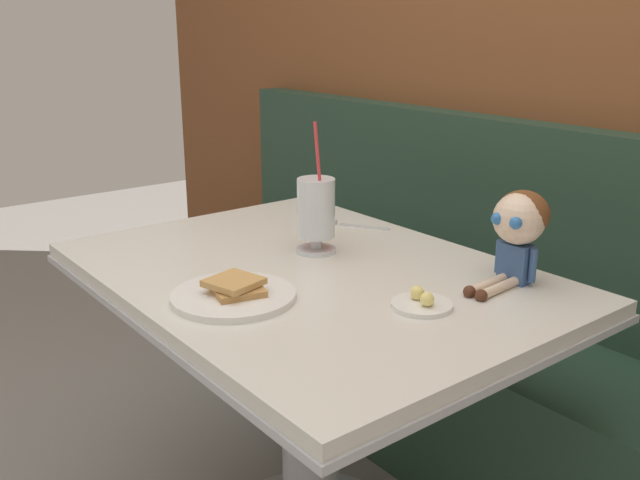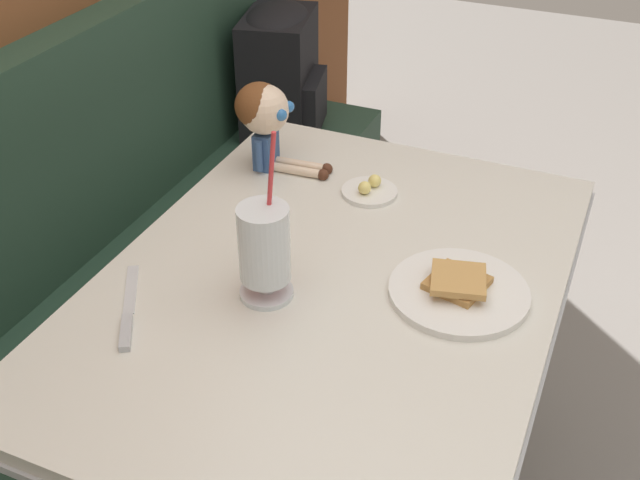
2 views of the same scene
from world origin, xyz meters
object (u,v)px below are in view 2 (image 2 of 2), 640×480
Objects in this scene: milkshake_glass at (264,248)px; butter_saucer at (369,190)px; butter_knife at (127,320)px; seated_doll at (264,114)px; toast_plate at (459,290)px; backpack at (281,69)px.

milkshake_glass is 2.63× the size of butter_saucer.
milkshake_glass is 1.50× the size of butter_knife.
milkshake_glass reaches higher than butter_saucer.
butter_knife is 0.95× the size of seated_doll.
butter_knife is at bearing 120.71° from toast_plate.
seated_doll reaches higher than butter_saucer.
toast_plate is at bearing -59.29° from butter_knife.
backpack is at bearing 14.53° from butter_knife.
toast_plate is 1.13× the size of seated_doll.
backpack is at bearing 39.92° from toast_plate.
butter_saucer is 0.28m from seated_doll.
butter_knife is at bearing -165.47° from backpack.
toast_plate is at bearing -134.59° from butter_saucer.
toast_plate is 0.79× the size of milkshake_glass.
seated_doll is (0.42, 0.21, 0.03)m from milkshake_glass.
backpack reaches higher than toast_plate.
butter_knife is at bearing -177.43° from seated_doll.
milkshake_glass is 0.26m from butter_knife.
seated_doll is at bearing 2.57° from butter_knife.
butter_saucer is 0.93m from backpack.
backpack is (0.99, 0.83, -0.09)m from toast_plate.
toast_plate is at bearing -118.54° from seated_doll.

